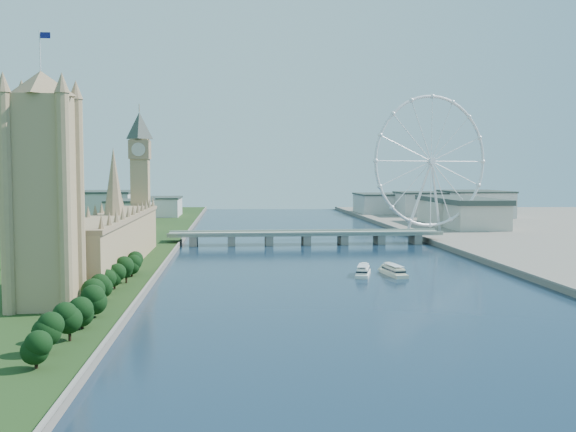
{
  "coord_description": "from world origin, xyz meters",
  "views": [
    {
      "loc": [
        -58.64,
        -211.77,
        58.94
      ],
      "look_at": [
        -22.35,
        210.0,
        29.34
      ],
      "focal_mm": 40.0,
      "sensor_mm": 36.0,
      "label": 1
    }
  ],
  "objects": [
    {
      "name": "tour_boat_near",
      "position": [
        14.52,
        142.55,
        0.0
      ],
      "size": [
        14.96,
        29.92,
        6.4
      ],
      "primitive_type": null,
      "rotation": [
        0.0,
        0.0,
        -0.27
      ],
      "color": "silver",
      "rests_on": "ground"
    },
    {
      "name": "parliament_range",
      "position": [
        -128.0,
        170.0,
        18.48
      ],
      "size": [
        24.0,
        200.0,
        70.0
      ],
      "color": "tan",
      "rests_on": "ground"
    },
    {
      "name": "ground",
      "position": [
        0.0,
        0.0,
        0.0
      ],
      "size": [
        2000.0,
        2000.0,
        0.0
      ],
      "primitive_type": "plane",
      "color": "#172841",
      "rests_on": "ground"
    },
    {
      "name": "tour_boat_far",
      "position": [
        31.88,
        141.65,
        0.0
      ],
      "size": [
        11.59,
        30.18,
        6.49
      ],
      "primitive_type": null,
      "rotation": [
        0.0,
        0.0,
        0.14
      ],
      "color": "beige",
      "rests_on": "ground"
    },
    {
      "name": "victoria_tower",
      "position": [
        -135.0,
        55.0,
        54.49
      ],
      "size": [
        28.16,
        28.16,
        112.0
      ],
      "color": "tan",
      "rests_on": "ground"
    },
    {
      "name": "westminster_bridge",
      "position": [
        0.0,
        300.0,
        6.63
      ],
      "size": [
        220.0,
        22.0,
        9.5
      ],
      "color": "gray",
      "rests_on": "ground"
    },
    {
      "name": "london_eye",
      "position": [
        119.98,
        355.08,
        67.52
      ],
      "size": [
        113.6,
        39.12,
        124.3
      ],
      "color": "silver",
      "rests_on": "ground"
    },
    {
      "name": "tree_row",
      "position": [
        -113.0,
        58.0,
        9.42
      ],
      "size": [
        8.83,
        184.83,
        21.67
      ],
      "color": "black",
      "rests_on": "ground"
    },
    {
      "name": "county_hall",
      "position": [
        175.0,
        430.0,
        0.0
      ],
      "size": [
        54.0,
        144.0,
        35.0
      ],
      "primitive_type": null,
      "color": "beige",
      "rests_on": "ground"
    },
    {
      "name": "city_skyline",
      "position": [
        39.22,
        560.08,
        16.96
      ],
      "size": [
        505.0,
        280.0,
        32.0
      ],
      "color": "beige",
      "rests_on": "ground"
    },
    {
      "name": "big_ben",
      "position": [
        -128.0,
        278.0,
        66.57
      ],
      "size": [
        20.02,
        20.02,
        110.0
      ],
      "color": "tan",
      "rests_on": "ground"
    }
  ]
}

